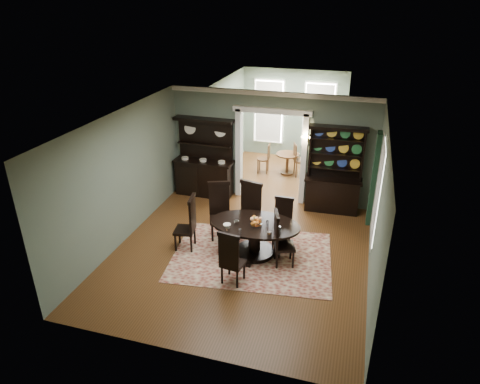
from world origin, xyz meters
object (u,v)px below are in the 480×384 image
object	(u,v)px
sideboard	(205,169)
welsh_dresser	(333,181)
parlor_table	(287,161)
dining_table	(255,233)

from	to	relation	value
sideboard	welsh_dresser	size ratio (longest dim) A/B	0.97
welsh_dresser	parlor_table	bearing A→B (deg)	124.60
dining_table	parlor_table	distance (m)	4.76
welsh_dresser	parlor_table	distance (m)	2.66
dining_table	parlor_table	world-z (taller)	dining_table
welsh_dresser	parlor_table	size ratio (longest dim) A/B	3.12
welsh_dresser	parlor_table	world-z (taller)	welsh_dresser
dining_table	welsh_dresser	bearing A→B (deg)	61.30
dining_table	welsh_dresser	xyz separation A→B (m)	(1.42, 2.65, 0.29)
dining_table	sideboard	world-z (taller)	sideboard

